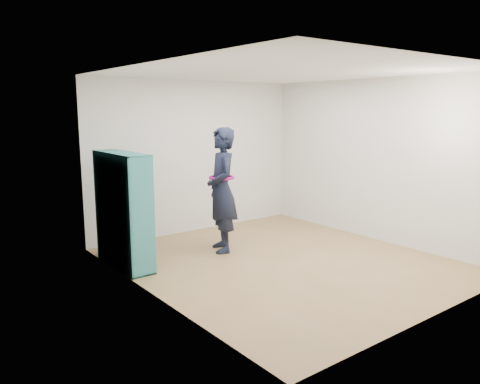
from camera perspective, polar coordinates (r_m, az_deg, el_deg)
floor at (r=6.67m, az=5.25°, el=-8.44°), size 4.50×4.50×0.00m
ceiling at (r=6.35m, az=5.63°, el=14.41°), size 4.50×4.50×0.00m
wall_left at (r=5.24m, az=-10.81°, el=0.97°), size 0.02×4.50×2.60m
wall_right at (r=7.88m, az=16.18°, el=3.73°), size 0.02×4.50×2.60m
wall_back at (r=8.17m, az=-5.40°, el=4.29°), size 4.00×0.02×2.60m
wall_front at (r=5.00m, az=23.26°, el=-0.11°), size 4.00×0.02×2.60m
bookshelf at (r=6.47m, az=-14.21°, el=-2.40°), size 0.34×1.17×1.55m
person at (r=6.95m, az=-2.23°, el=0.25°), size 0.66×0.79×1.86m
smartphone at (r=6.97m, az=-3.56°, el=1.28°), size 0.04×0.09×0.13m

